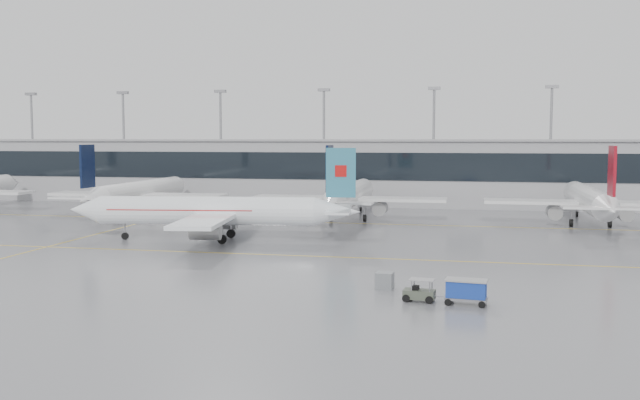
% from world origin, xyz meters
% --- Properties ---
extents(ground, '(320.00, 320.00, 0.00)m').
position_xyz_m(ground, '(0.00, 0.00, 0.00)').
color(ground, slate).
rests_on(ground, ground).
extents(taxi_line_main, '(120.00, 0.25, 0.01)m').
position_xyz_m(taxi_line_main, '(0.00, 0.00, 0.01)').
color(taxi_line_main, gold).
rests_on(taxi_line_main, ground).
extents(taxi_line_north, '(120.00, 0.25, 0.01)m').
position_xyz_m(taxi_line_north, '(0.00, 30.00, 0.01)').
color(taxi_line_north, gold).
rests_on(taxi_line_north, ground).
extents(taxi_line_cross, '(0.25, 60.00, 0.01)m').
position_xyz_m(taxi_line_cross, '(-30.00, 15.00, 0.01)').
color(taxi_line_cross, gold).
rests_on(taxi_line_cross, ground).
extents(terminal, '(180.00, 15.00, 12.00)m').
position_xyz_m(terminal, '(0.00, 62.00, 6.00)').
color(terminal, '#949497').
rests_on(terminal, ground).
extents(terminal_glass, '(180.00, 0.20, 5.00)m').
position_xyz_m(terminal_glass, '(0.00, 54.45, 7.50)').
color(terminal_glass, black).
rests_on(terminal_glass, ground).
extents(terminal_roof, '(182.00, 16.00, 0.40)m').
position_xyz_m(terminal_roof, '(0.00, 62.00, 12.20)').
color(terminal_roof, gray).
rests_on(terminal_roof, ground).
extents(light_masts, '(156.40, 1.00, 22.60)m').
position_xyz_m(light_masts, '(0.00, 68.00, 13.34)').
color(light_masts, gray).
rests_on(light_masts, ground).
extents(air_canada_jet, '(36.51, 29.39, 11.46)m').
position_xyz_m(air_canada_jet, '(-12.35, 8.88, 3.63)').
color(air_canada_jet, white).
rests_on(air_canada_jet, ground).
extents(parked_jet_b, '(29.64, 36.96, 11.72)m').
position_xyz_m(parked_jet_b, '(-35.00, 33.69, 3.71)').
color(parked_jet_b, silver).
rests_on(parked_jet_b, ground).
extents(parked_jet_c, '(29.64, 36.96, 11.72)m').
position_xyz_m(parked_jet_c, '(-0.00, 33.69, 3.71)').
color(parked_jet_c, silver).
rests_on(parked_jet_c, ground).
extents(parked_jet_d, '(29.64, 36.96, 11.72)m').
position_xyz_m(parked_jet_d, '(35.00, 33.69, 3.71)').
color(parked_jet_d, silver).
rests_on(parked_jet_d, ground).
extents(baggage_tug, '(3.67, 1.76, 1.75)m').
position_xyz_m(baggage_tug, '(14.40, -18.91, 0.62)').
color(baggage_tug, '#42493C').
rests_on(baggage_tug, ground).
extents(baggage_cart, '(3.32, 2.10, 1.94)m').
position_xyz_m(baggage_cart, '(17.97, -19.32, 1.14)').
color(baggage_cart, gray).
rests_on(baggage_cart, ground).
extents(gse_unit, '(1.53, 1.44, 1.42)m').
position_xyz_m(gse_unit, '(11.24, -15.03, 0.71)').
color(gse_unit, slate).
rests_on(gse_unit, ground).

